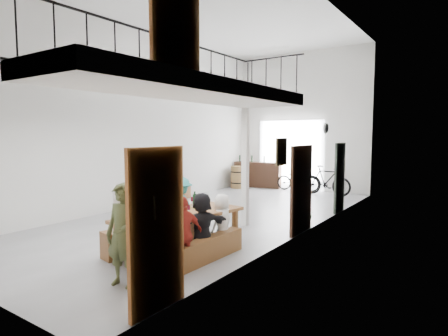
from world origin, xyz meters
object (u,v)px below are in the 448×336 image
Objects in this scene: bench_inner at (157,236)px; side_bench at (173,194)px; host_standing at (123,235)px; bicycle_near at (298,179)px; oak_barrel at (238,177)px; serving_counter at (258,174)px; tasting_table at (180,217)px.

side_bench is at bearing 141.13° from bench_inner.
host_standing reaches higher than bench_inner.
bicycle_near reaches higher than side_bench.
host_standing is 0.90× the size of bicycle_near.
oak_barrel reaches higher than bench_inner.
serving_counter is at bearing 80.65° from side_bench.
oak_barrel is (-3.74, 7.92, -0.25)m from tasting_table.
oak_barrel is at bearing 123.64° from bench_inner.
tasting_table is 1.59m from host_standing.
bicycle_near is (-1.63, 10.22, -0.32)m from host_standing.
side_bench is 4.63m from serving_counter.
oak_barrel is at bearing 100.80° from host_standing.
oak_barrel is 2.47m from bicycle_near.
bench_inner is at bearing -175.49° from tasting_table.
side_bench is 5.20m from bicycle_near.
host_standing is at bearing -74.21° from tasting_table.
serving_counter is 1.30× the size of host_standing.
tasting_table is at bearing -46.23° from side_bench.
side_bench is at bearing 114.44° from host_standing.
bicycle_near reaches higher than bench_inner.
tasting_table is at bearing -176.45° from bicycle_near.
serving_counter is (0.52, 0.78, 0.07)m from oak_barrel.
tasting_table is 1.69× the size of host_standing.
side_bench is 3.79m from oak_barrel.
serving_counter reaches higher than oak_barrel.
serving_counter is 1.84m from bicycle_near.
tasting_table is at bearing -64.72° from oak_barrel.
serving_counter reaches higher than tasting_table.
serving_counter reaches higher than bench_inner.
bench_inner is at bearing 179.32° from bicycle_near.
bicycle_near is (-1.38, 8.65, -0.26)m from tasting_table.
oak_barrel is (0.23, 3.77, 0.22)m from side_bench.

